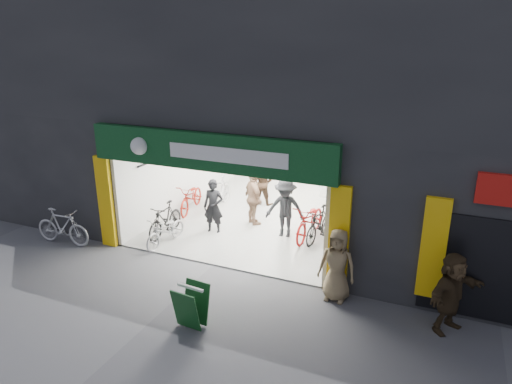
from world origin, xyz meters
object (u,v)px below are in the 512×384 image
Objects in this scene: parked_bike at (62,227)px; pedestrian_near at (337,265)px; bike_left_front at (166,231)px; bike_right_front at (319,224)px; sandwich_board at (191,305)px.

pedestrian_near is at bearing -91.42° from parked_bike.
bike_left_front is at bearing 171.87° from pedestrian_near.
bike_left_front is 4.37m from bike_right_front.
bike_right_front is at bearing 114.53° from pedestrian_near.
parked_bike is (-2.70, -1.12, 0.11)m from bike_left_front.
sandwich_board is (5.37, -1.96, -0.04)m from parked_bike.
pedestrian_near reaches higher than sandwich_board.
bike_right_front is (3.90, 1.99, 0.08)m from bike_left_front.
bike_right_front reaches higher than sandwich_board.
bike_right_front is 5.21m from sandwich_board.
pedestrian_near is (7.80, 0.22, 0.31)m from parked_bike.
pedestrian_near reaches higher than bike_right_front.
pedestrian_near is 3.28m from sandwich_board.
pedestrian_near reaches higher than parked_bike.
sandwich_board is at bearing -136.19° from pedestrian_near.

